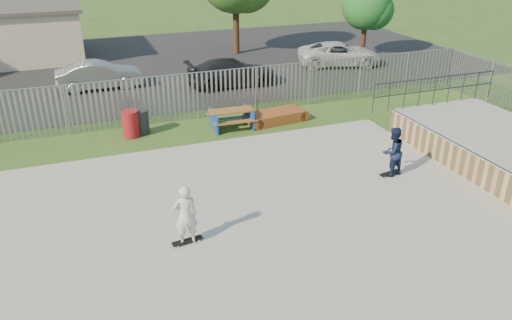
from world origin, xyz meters
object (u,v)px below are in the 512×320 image
object	(u,v)px
funbox	(276,117)
skater_white	(186,215)
trash_bin_grey	(142,122)
car_silver	(99,75)
picnic_table	(232,118)
car_white	(340,54)
tree_right	(366,5)
trash_bin_red	(131,124)
skater_navy	(392,152)
car_dark	(232,72)

from	to	relation	value
funbox	skater_white	distance (m)	9.49
trash_bin_grey	skater_white	distance (m)	8.28
car_silver	skater_white	distance (m)	15.07
trash_bin_grey	car_silver	xyz separation A→B (m)	(-1.05, 6.78, 0.23)
picnic_table	car_white	xyz separation A→B (m)	(9.00, 7.33, 0.31)
trash_bin_grey	tree_right	distance (m)	17.41
trash_bin_red	tree_right	size ratio (longest dim) A/B	0.23
tree_right	skater_navy	distance (m)	17.30
car_dark	skater_navy	size ratio (longest dim) A/B	2.88
funbox	skater_navy	world-z (taller)	skater_navy
trash_bin_red	car_white	bearing A→B (deg)	28.10
car_silver	car_dark	size ratio (longest dim) A/B	0.89
picnic_table	car_white	size ratio (longest dim) A/B	0.38
picnic_table	trash_bin_grey	bearing A→B (deg)	172.41
car_white	skater_navy	world-z (taller)	skater_navy
picnic_table	trash_bin_red	distance (m)	3.98
funbox	trash_bin_grey	distance (m)	5.51
car_white	tree_right	world-z (taller)	tree_right
car_dark	skater_navy	bearing A→B (deg)	-172.40
car_dark	funbox	bearing A→B (deg)	-178.82
funbox	trash_bin_red	bearing A→B (deg)	168.71
trash_bin_red	car_white	distance (m)	14.69
funbox	tree_right	xyz separation A→B (m)	(9.59, 8.97, 2.87)
picnic_table	car_white	bearing A→B (deg)	41.53
funbox	car_dark	world-z (taller)	car_dark
funbox	car_white	distance (m)	10.19
picnic_table	skater_navy	distance (m)	7.06
car_silver	skater_navy	bearing A→B (deg)	-150.88
trash_bin_grey	car_dark	distance (m)	7.30
car_silver	funbox	bearing A→B (deg)	-140.00
car_white	skater_navy	distance (m)	14.61
skater_navy	car_silver	bearing A→B (deg)	-70.82
funbox	tree_right	distance (m)	13.45
car_white	skater_navy	bearing A→B (deg)	172.58
trash_bin_red	skater_white	xyz separation A→B (m)	(0.32, -8.06, 0.44)
car_white	skater_white	size ratio (longest dim) A/B	2.96
car_silver	tree_right	size ratio (longest dim) A/B	0.91
funbox	trash_bin_grey	size ratio (longest dim) A/B	2.43
car_silver	skater_white	bearing A→B (deg)	-177.79
funbox	car_white	world-z (taller)	car_white
car_white	skater_white	xyz separation A→B (m)	(-12.64, -14.98, 0.27)
picnic_table	skater_white	size ratio (longest dim) A/B	1.13
trash_bin_red	car_silver	xyz separation A→B (m)	(-0.61, 6.99, 0.18)
funbox	skater_navy	bearing A→B (deg)	-83.90
funbox	car_silver	bearing A→B (deg)	124.16
picnic_table	car_silver	world-z (taller)	car_silver
skater_white	funbox	bearing A→B (deg)	-123.98
car_white	tree_right	xyz separation A→B (m)	(2.54, 1.63, 2.40)
picnic_table	trash_bin_grey	size ratio (longest dim) A/B	1.92
picnic_table	car_white	world-z (taller)	car_white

